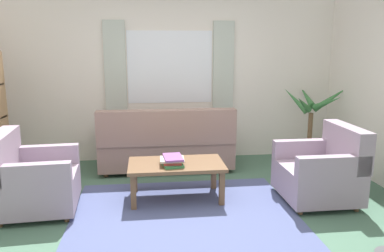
{
  "coord_description": "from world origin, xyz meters",
  "views": [
    {
      "loc": [
        -0.38,
        -3.76,
        1.76
      ],
      "look_at": [
        0.16,
        0.7,
        0.83
      ],
      "focal_mm": 35.85,
      "sensor_mm": 36.0,
      "label": 1
    }
  ],
  "objects_px": {
    "couch": "(166,145)",
    "potted_plant": "(311,131)",
    "armchair_right": "(322,171)",
    "armchair_left": "(32,180)",
    "coffee_table": "(176,168)",
    "book_stack_on_table": "(172,161)"
  },
  "relations": [
    {
      "from": "potted_plant",
      "to": "armchair_right",
      "type": "bearing_deg",
      "value": -108.8
    },
    {
      "from": "armchair_right",
      "to": "potted_plant",
      "type": "distance_m",
      "value": 1.58
    },
    {
      "from": "armchair_right",
      "to": "book_stack_on_table",
      "type": "distance_m",
      "value": 1.73
    },
    {
      "from": "couch",
      "to": "armchair_right",
      "type": "height_order",
      "value": "couch"
    },
    {
      "from": "couch",
      "to": "armchair_right",
      "type": "xyz_separation_m",
      "value": [
        1.72,
        -1.38,
        -0.01
      ]
    },
    {
      "from": "armchair_left",
      "to": "coffee_table",
      "type": "xyz_separation_m",
      "value": [
        1.57,
        0.15,
        0.03
      ]
    },
    {
      "from": "book_stack_on_table",
      "to": "coffee_table",
      "type": "bearing_deg",
      "value": 53.42
    },
    {
      "from": "couch",
      "to": "armchair_left",
      "type": "xyz_separation_m",
      "value": [
        -1.52,
        -1.28,
        -0.01
      ]
    },
    {
      "from": "potted_plant",
      "to": "armchair_left",
      "type": "bearing_deg",
      "value": -159.62
    },
    {
      "from": "armchair_right",
      "to": "couch",
      "type": "bearing_deg",
      "value": -128.82
    },
    {
      "from": "book_stack_on_table",
      "to": "potted_plant",
      "type": "distance_m",
      "value": 2.58
    },
    {
      "from": "book_stack_on_table",
      "to": "potted_plant",
      "type": "height_order",
      "value": "potted_plant"
    },
    {
      "from": "coffee_table",
      "to": "potted_plant",
      "type": "xyz_separation_m",
      "value": [
        2.17,
        1.24,
        0.1
      ]
    },
    {
      "from": "couch",
      "to": "coffee_table",
      "type": "relative_size",
      "value": 1.73
    },
    {
      "from": "armchair_left",
      "to": "couch",
      "type": "bearing_deg",
      "value": -53.66
    },
    {
      "from": "couch",
      "to": "potted_plant",
      "type": "xyz_separation_m",
      "value": [
        2.23,
        0.11,
        0.12
      ]
    },
    {
      "from": "couch",
      "to": "potted_plant",
      "type": "relative_size",
      "value": 1.57
    },
    {
      "from": "armchair_left",
      "to": "coffee_table",
      "type": "bearing_deg",
      "value": -88.26
    },
    {
      "from": "couch",
      "to": "coffee_table",
      "type": "xyz_separation_m",
      "value": [
        0.05,
        -1.13,
        0.01
      ]
    },
    {
      "from": "armchair_left",
      "to": "armchair_right",
      "type": "distance_m",
      "value": 3.24
    },
    {
      "from": "book_stack_on_table",
      "to": "potted_plant",
      "type": "relative_size",
      "value": 0.29
    },
    {
      "from": "coffee_table",
      "to": "potted_plant",
      "type": "height_order",
      "value": "potted_plant"
    }
  ]
}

